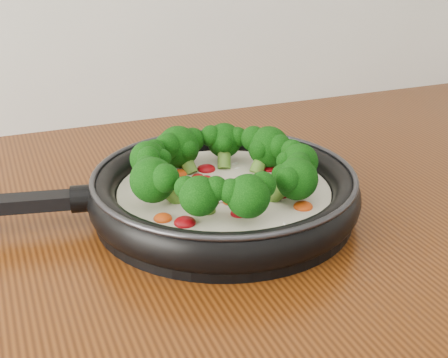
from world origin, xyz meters
name	(u,v)px	position (x,y,z in m)	size (l,w,h in m)	color
skillet	(221,188)	(-0.09, 1.07, 0.94)	(0.57, 0.41, 0.10)	black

